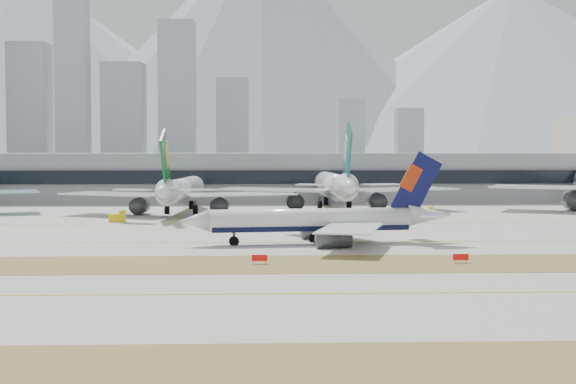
{
  "coord_description": "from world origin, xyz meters",
  "views": [
    {
      "loc": [
        -4.34,
        -143.25,
        15.96
      ],
      "look_at": [
        1.27,
        18.0,
        7.5
      ],
      "focal_mm": 50.0,
      "sensor_mm": 36.0,
      "label": 1
    }
  ],
  "objects_px": {
    "widebody_cathay": "(335,187)",
    "terminal": "(274,176)",
    "widebody_eva": "(180,192)",
    "taxiing_airliner": "(321,221)"
  },
  "relations": [
    {
      "from": "widebody_cathay",
      "to": "terminal",
      "type": "bearing_deg",
      "value": 16.22
    },
    {
      "from": "widebody_eva",
      "to": "widebody_cathay",
      "type": "distance_m",
      "value": 41.39
    },
    {
      "from": "widebody_cathay",
      "to": "widebody_eva",
      "type": "bearing_deg",
      "value": 104.12
    },
    {
      "from": "taxiing_airliner",
      "to": "terminal",
      "type": "bearing_deg",
      "value": -94.18
    },
    {
      "from": "taxiing_airliner",
      "to": "widebody_cathay",
      "type": "xyz_separation_m",
      "value": [
        9.55,
        75.66,
        2.27
      ]
    },
    {
      "from": "widebody_eva",
      "to": "terminal",
      "type": "relative_size",
      "value": 0.21
    },
    {
      "from": "widebody_cathay",
      "to": "terminal",
      "type": "xyz_separation_m",
      "value": [
        -15.51,
        46.55,
        1.39
      ]
    },
    {
      "from": "widebody_eva",
      "to": "widebody_cathay",
      "type": "relative_size",
      "value": 0.91
    },
    {
      "from": "taxiing_airliner",
      "to": "terminal",
      "type": "height_order",
      "value": "taxiing_airliner"
    },
    {
      "from": "terminal",
      "to": "widebody_cathay",
      "type": "bearing_deg",
      "value": -71.57
    }
  ]
}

